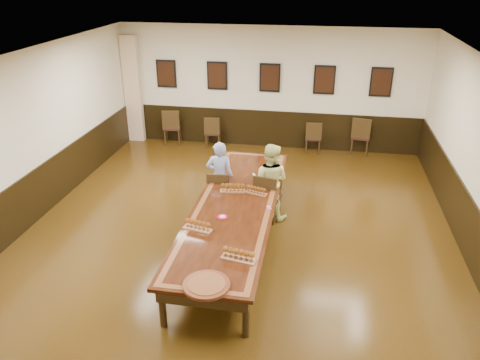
% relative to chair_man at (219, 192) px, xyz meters
% --- Properties ---
extents(floor, '(8.00, 10.00, 0.02)m').
position_rel_chair_man_xyz_m(floor, '(0.51, -1.02, -0.47)').
color(floor, black).
rests_on(floor, ground).
extents(ceiling, '(8.00, 10.00, 0.02)m').
position_rel_chair_man_xyz_m(ceiling, '(0.51, -1.02, 2.75)').
color(ceiling, white).
rests_on(ceiling, floor).
extents(wall_back, '(8.00, 0.02, 3.20)m').
position_rel_chair_man_xyz_m(wall_back, '(0.51, 3.99, 1.14)').
color(wall_back, '#EFE6C8').
rests_on(wall_back, floor).
extents(wall_left, '(0.02, 10.00, 3.20)m').
position_rel_chair_man_xyz_m(wall_left, '(-3.50, -1.02, 1.14)').
color(wall_left, '#EFE6C8').
rests_on(wall_left, floor).
extents(chair_man, '(0.47, 0.51, 0.93)m').
position_rel_chair_man_xyz_m(chair_man, '(0.00, 0.00, 0.00)').
color(chair_man, black).
rests_on(chair_man, floor).
extents(chair_woman, '(0.55, 0.58, 0.98)m').
position_rel_chair_man_xyz_m(chair_woman, '(0.98, -0.08, 0.03)').
color(chair_woman, black).
rests_on(chair_woman, floor).
extents(spare_chair_a, '(0.55, 0.58, 1.00)m').
position_rel_chair_man_xyz_m(spare_chair_a, '(-2.15, 3.70, 0.04)').
color(spare_chair_a, black).
rests_on(spare_chair_a, floor).
extents(spare_chair_b, '(0.46, 0.49, 0.88)m').
position_rel_chair_man_xyz_m(spare_chair_b, '(-0.98, 3.62, -0.02)').
color(spare_chair_b, black).
rests_on(spare_chair_b, floor).
extents(spare_chair_c, '(0.42, 0.46, 0.87)m').
position_rel_chair_man_xyz_m(spare_chair_c, '(1.73, 3.69, -0.03)').
color(spare_chair_c, black).
rests_on(spare_chair_c, floor).
extents(spare_chair_d, '(0.57, 0.60, 1.02)m').
position_rel_chair_man_xyz_m(spare_chair_d, '(2.97, 3.82, 0.04)').
color(spare_chair_d, black).
rests_on(spare_chair_d, floor).
extents(person_man, '(0.57, 0.40, 1.48)m').
position_rel_chair_man_xyz_m(person_man, '(-0.01, 0.10, 0.28)').
color(person_man, '#4B63BD').
rests_on(person_man, floor).
extents(person_woman, '(0.86, 0.73, 1.53)m').
position_rel_chair_man_xyz_m(person_woman, '(1.00, 0.02, 0.30)').
color(person_woman, '#F4F79A').
rests_on(person_woman, floor).
extents(pink_phone, '(0.11, 0.16, 0.01)m').
position_rel_chair_man_xyz_m(pink_phone, '(1.11, -1.04, 0.29)').
color(pink_phone, '#F85291').
rests_on(pink_phone, conference_table).
extents(curtain, '(0.45, 0.18, 2.90)m').
position_rel_chair_man_xyz_m(curtain, '(-3.24, 3.80, 0.99)').
color(curtain, beige).
rests_on(curtain, floor).
extents(wainscoting, '(8.00, 10.00, 1.00)m').
position_rel_chair_man_xyz_m(wainscoting, '(0.51, -1.02, 0.04)').
color(wainscoting, black).
rests_on(wainscoting, floor).
extents(conference_table, '(1.40, 5.00, 0.76)m').
position_rel_chair_man_xyz_m(conference_table, '(0.51, -1.02, 0.15)').
color(conference_table, black).
rests_on(conference_table, floor).
extents(posters, '(6.14, 0.04, 0.74)m').
position_rel_chair_man_xyz_m(posters, '(0.51, 3.91, 1.44)').
color(posters, black).
rests_on(posters, wall_back).
extents(flight_a, '(0.48, 0.21, 0.17)m').
position_rel_chair_man_xyz_m(flight_a, '(0.37, -0.53, 0.37)').
color(flight_a, brown).
rests_on(flight_a, conference_table).
extents(flight_b, '(0.42, 0.24, 0.15)m').
position_rel_chair_man_xyz_m(flight_b, '(0.81, -0.54, 0.36)').
color(flight_b, brown).
rests_on(flight_b, conference_table).
extents(flight_c, '(0.49, 0.25, 0.18)m').
position_rel_chair_man_xyz_m(flight_c, '(0.08, -1.97, 0.37)').
color(flight_c, brown).
rests_on(flight_c, conference_table).
extents(flight_d, '(0.53, 0.25, 0.19)m').
position_rel_chair_man_xyz_m(flight_d, '(0.87, -2.68, 0.38)').
color(flight_d, brown).
rests_on(flight_d, conference_table).
extents(red_plate_grp, '(0.19, 0.19, 0.02)m').
position_rel_chair_man_xyz_m(red_plate_grp, '(0.39, -1.51, 0.30)').
color(red_plate_grp, '#AE0B2F').
rests_on(red_plate_grp, conference_table).
extents(carved_platter, '(0.80, 0.80, 0.05)m').
position_rel_chair_man_xyz_m(carved_platter, '(0.56, -3.33, 0.31)').
color(carved_platter, '#542110').
rests_on(carved_platter, conference_table).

